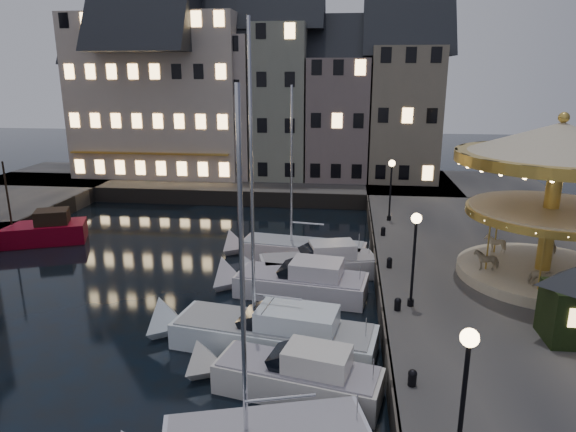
# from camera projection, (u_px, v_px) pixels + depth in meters

# --- Properties ---
(ground) EXTENTS (160.00, 160.00, 0.00)m
(ground) POSITION_uv_depth(u_px,v_px,m) (244.00, 334.00, 22.50)
(ground) COLOR black
(ground) RESTS_ON ground
(quay_east) EXTENTS (16.00, 56.00, 1.30)m
(quay_east) POSITION_uv_depth(u_px,v_px,m) (533.00, 282.00, 26.46)
(quay_east) COLOR #474442
(quay_east) RESTS_ON ground
(quay_north) EXTENTS (44.00, 12.00, 1.30)m
(quay_north) POSITION_uv_depth(u_px,v_px,m) (221.00, 183.00, 50.01)
(quay_north) COLOR #474442
(quay_north) RESTS_ON ground
(quaywall_e) EXTENTS (0.15, 44.00, 1.30)m
(quaywall_e) POSITION_uv_depth(u_px,v_px,m) (376.00, 275.00, 27.37)
(quaywall_e) COLOR #47423A
(quaywall_e) RESTS_ON ground
(quaywall_n) EXTENTS (48.00, 0.15, 1.30)m
(quaywall_n) POSITION_uv_depth(u_px,v_px,m) (227.00, 198.00, 44.05)
(quaywall_n) COLOR #47423A
(quaywall_n) RESTS_ON ground
(streetlamp_a) EXTENTS (0.44, 0.44, 4.17)m
(streetlamp_a) POSITION_uv_depth(u_px,v_px,m) (465.00, 385.00, 11.99)
(streetlamp_a) COLOR black
(streetlamp_a) RESTS_ON quay_east
(streetlamp_b) EXTENTS (0.44, 0.44, 4.17)m
(streetlamp_b) POSITION_uv_depth(u_px,v_px,m) (414.00, 247.00, 21.55)
(streetlamp_b) COLOR black
(streetlamp_b) RESTS_ON quay_east
(streetlamp_c) EXTENTS (0.44, 0.44, 4.17)m
(streetlamp_c) POSITION_uv_depth(u_px,v_px,m) (391.00, 181.00, 34.46)
(streetlamp_c) COLOR black
(streetlamp_c) RESTS_ON quay_east
(bollard_a) EXTENTS (0.30, 0.30, 0.57)m
(bollard_a) POSITION_uv_depth(u_px,v_px,m) (412.00, 377.00, 16.53)
(bollard_a) COLOR black
(bollard_a) RESTS_ON quay_east
(bollard_b) EXTENTS (0.30, 0.30, 0.57)m
(bollard_b) POSITION_uv_depth(u_px,v_px,m) (398.00, 304.00, 21.79)
(bollard_b) COLOR black
(bollard_b) RESTS_ON quay_east
(bollard_c) EXTENTS (0.30, 0.30, 0.57)m
(bollard_c) POSITION_uv_depth(u_px,v_px,m) (389.00, 262.00, 26.57)
(bollard_c) COLOR black
(bollard_c) RESTS_ON quay_east
(bollard_d) EXTENTS (0.30, 0.30, 0.57)m
(bollard_d) POSITION_uv_depth(u_px,v_px,m) (383.00, 231.00, 31.83)
(bollard_d) COLOR black
(bollard_d) RESTS_ON quay_east
(townhouse_na) EXTENTS (5.50, 8.00, 12.80)m
(townhouse_na) POSITION_uv_depth(u_px,v_px,m) (111.00, 107.00, 51.32)
(townhouse_na) COLOR #9C8E6E
(townhouse_na) RESTS_ON quay_north
(townhouse_nb) EXTENTS (6.16, 8.00, 13.80)m
(townhouse_nb) POSITION_uv_depth(u_px,v_px,m) (163.00, 102.00, 50.56)
(townhouse_nb) COLOR slate
(townhouse_nb) RESTS_ON quay_north
(townhouse_nc) EXTENTS (6.82, 8.00, 14.80)m
(townhouse_nc) POSITION_uv_depth(u_px,v_px,m) (223.00, 97.00, 49.73)
(townhouse_nc) COLOR #A99991
(townhouse_nc) RESTS_ON quay_north
(townhouse_nd) EXTENTS (5.50, 8.00, 15.80)m
(townhouse_nd) POSITION_uv_depth(u_px,v_px,m) (282.00, 92.00, 48.94)
(townhouse_nd) COLOR gray
(townhouse_nd) RESTS_ON quay_north
(townhouse_ne) EXTENTS (6.16, 8.00, 12.80)m
(townhouse_ne) POSITION_uv_depth(u_px,v_px,m) (338.00, 109.00, 48.72)
(townhouse_ne) COLOR slate
(townhouse_ne) RESTS_ON quay_north
(townhouse_nf) EXTENTS (6.82, 8.00, 13.80)m
(townhouse_nf) POSITION_uv_depth(u_px,v_px,m) (404.00, 104.00, 47.90)
(townhouse_nf) COLOR #7A705E
(townhouse_nf) RESTS_ON quay_north
(hotel_corner) EXTENTS (17.60, 9.00, 16.80)m
(hotel_corner) POSITION_uv_depth(u_px,v_px,m) (163.00, 86.00, 50.15)
(hotel_corner) COLOR #C1B0A1
(hotel_corner) RESTS_ON quay_north
(motorboat_b) EXTENTS (6.98, 3.29, 2.15)m
(motorboat_b) POSITION_uv_depth(u_px,v_px,m) (286.00, 376.00, 18.25)
(motorboat_b) COLOR silver
(motorboat_b) RESTS_ON ground
(motorboat_c) EXTENTS (9.50, 3.89, 12.56)m
(motorboat_c) POSITION_uv_depth(u_px,v_px,m) (265.00, 333.00, 21.21)
(motorboat_c) COLOR silver
(motorboat_c) RESTS_ON ground
(motorboat_d) EXTENTS (7.76, 3.50, 2.15)m
(motorboat_d) POSITION_uv_depth(u_px,v_px,m) (294.00, 283.00, 26.37)
(motorboat_d) COLOR silver
(motorboat_d) RESTS_ON ground
(motorboat_e) EXTENTS (7.55, 3.90, 2.15)m
(motorboat_e) POSITION_uv_depth(u_px,v_px,m) (311.00, 266.00, 28.71)
(motorboat_e) COLOR silver
(motorboat_e) RESTS_ON ground
(motorboat_f) EXTENTS (8.65, 3.35, 11.43)m
(motorboat_f) POSITION_uv_depth(u_px,v_px,m) (294.00, 251.00, 31.49)
(motorboat_f) COLOR silver
(motorboat_f) RESTS_ON ground
(red_fishing_boat) EXTENTS (7.43, 4.89, 5.81)m
(red_fishing_boat) POSITION_uv_depth(u_px,v_px,m) (32.00, 233.00, 34.33)
(red_fishing_boat) COLOR maroon
(red_fishing_boat) RESTS_ON ground
(carousel) EXTENTS (9.21, 9.21, 8.06)m
(carousel) POSITION_uv_depth(u_px,v_px,m) (556.00, 172.00, 23.84)
(carousel) COLOR #C2B291
(carousel) RESTS_ON quay_east
(ticket_kiosk) EXTENTS (2.90, 2.90, 3.40)m
(ticket_kiosk) POSITION_uv_depth(u_px,v_px,m) (574.00, 291.00, 18.89)
(ticket_kiosk) COLOR black
(ticket_kiosk) RESTS_ON quay_east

